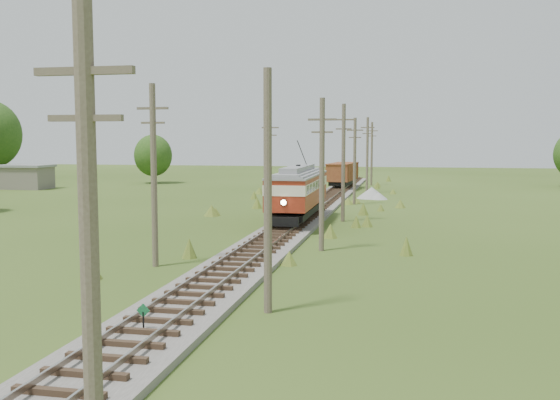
% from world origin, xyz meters
% --- Properties ---
extents(ground, '(260.00, 260.00, 0.00)m').
position_xyz_m(ground, '(0.00, 0.00, 0.00)').
color(ground, '#324915').
rests_on(ground, ground).
extents(railbed_main, '(3.60, 96.00, 0.57)m').
position_xyz_m(railbed_main, '(0.00, 34.00, 0.19)').
color(railbed_main, '#605B54').
rests_on(railbed_main, ground).
extents(switch_marker, '(0.45, 0.06, 1.08)m').
position_xyz_m(switch_marker, '(-0.20, 1.50, 0.63)').
color(switch_marker, black).
rests_on(switch_marker, ground).
extents(streetcar, '(3.06, 12.48, 5.68)m').
position_xyz_m(streetcar, '(0.00, 29.30, 2.64)').
color(streetcar, black).
rests_on(streetcar, ground).
extents(gondola, '(3.44, 8.62, 2.80)m').
position_xyz_m(gondola, '(0.00, 62.31, 2.07)').
color(gondola, black).
rests_on(gondola, ground).
extents(gravel_pile, '(3.37, 3.57, 1.22)m').
position_xyz_m(gravel_pile, '(4.45, 50.49, 0.57)').
color(gravel_pile, gray).
rests_on(gravel_pile, ground).
extents(utility_pole_r_0, '(1.60, 0.30, 8.50)m').
position_xyz_m(utility_pole_r_0, '(3.20, -8.00, 4.37)').
color(utility_pole_r_0, brown).
rests_on(utility_pole_r_0, ground).
extents(utility_pole_r_1, '(0.30, 0.30, 8.80)m').
position_xyz_m(utility_pole_r_1, '(3.10, 5.00, 4.40)').
color(utility_pole_r_1, brown).
rests_on(utility_pole_r_1, ground).
extents(utility_pole_r_2, '(1.60, 0.30, 8.60)m').
position_xyz_m(utility_pole_r_2, '(3.30, 18.00, 4.42)').
color(utility_pole_r_2, brown).
rests_on(utility_pole_r_2, ground).
extents(utility_pole_r_3, '(1.60, 0.30, 9.00)m').
position_xyz_m(utility_pole_r_3, '(3.20, 31.00, 4.63)').
color(utility_pole_r_3, brown).
rests_on(utility_pole_r_3, ground).
extents(utility_pole_r_4, '(1.60, 0.30, 8.40)m').
position_xyz_m(utility_pole_r_4, '(3.00, 44.00, 4.32)').
color(utility_pole_r_4, brown).
rests_on(utility_pole_r_4, ground).
extents(utility_pole_r_5, '(1.60, 0.30, 8.90)m').
position_xyz_m(utility_pole_r_5, '(3.40, 57.00, 4.58)').
color(utility_pole_r_5, brown).
rests_on(utility_pole_r_5, ground).
extents(utility_pole_r_6, '(1.60, 0.30, 8.70)m').
position_xyz_m(utility_pole_r_6, '(3.20, 70.00, 4.47)').
color(utility_pole_r_6, brown).
rests_on(utility_pole_r_6, ground).
extents(utility_pole_l_a, '(1.60, 0.30, 9.00)m').
position_xyz_m(utility_pole_l_a, '(-4.20, 12.00, 4.63)').
color(utility_pole_l_a, brown).
rests_on(utility_pole_l_a, ground).
extents(utility_pole_l_b, '(1.60, 0.30, 8.60)m').
position_xyz_m(utility_pole_l_b, '(-4.50, 40.00, 4.42)').
color(utility_pole_l_b, brown).
rests_on(utility_pole_l_b, ground).
extents(tree_mid_a, '(5.46, 5.46, 7.03)m').
position_xyz_m(tree_mid_a, '(-28.00, 68.00, 4.02)').
color(tree_mid_a, '#38281C').
rests_on(tree_mid_a, ground).
extents(shed, '(6.40, 4.40, 3.10)m').
position_xyz_m(shed, '(-40.00, 55.00, 1.57)').
color(shed, slate).
rests_on(shed, ground).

